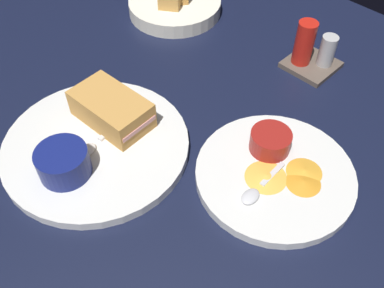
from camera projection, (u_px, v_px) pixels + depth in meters
The scene contains 11 objects.
ground_plane at pixel (167, 118), 76.22cm from camera, with size 110.00×110.00×3.00cm, color black.
plate_sandwich_main at pixel (96, 146), 68.83cm from camera, with size 29.67×29.67×1.60cm, color silver.
sandwich_half_near at pixel (111, 109), 69.84cm from camera, with size 13.65×8.35×4.80cm.
ramekin_dark_sauce at pixel (62, 161), 62.75cm from camera, with size 7.74×7.74×4.38cm.
spoon_by_dark_ramekin at pixel (93, 145), 67.45cm from camera, with size 3.18×9.96×0.80cm.
plate_chips_companion at pixel (275, 175), 65.00cm from camera, with size 24.04×24.04×1.60cm, color silver.
ramekin_light_gravy at pixel (270, 141), 66.17cm from camera, with size 6.36×6.36×3.26cm.
spoon_by_gravy_ramekin at pixel (256, 191), 61.64cm from camera, with size 2.37×9.92×0.80cm.
plantain_chip_scatter at pixel (288, 176), 63.52cm from camera, with size 12.67×12.84×0.60cm.
bread_basket_rear at pixel (174, 3), 94.44cm from camera, with size 20.20×20.20×7.39cm.
condiment_caddy at pixel (312, 52), 80.92cm from camera, with size 9.00×9.00×9.50cm.
Camera 1 is at (41.18, -34.91, 52.69)cm, focal length 40.30 mm.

